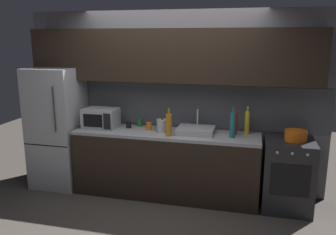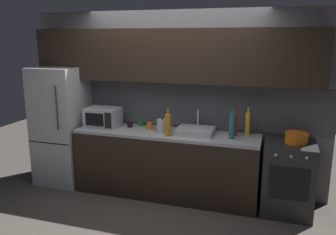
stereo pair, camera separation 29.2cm
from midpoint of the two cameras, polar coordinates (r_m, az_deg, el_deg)
ground_plane at (r=4.21m, az=-2.22°, el=-17.47°), size 10.00×10.00×0.00m
back_wall at (r=4.81m, az=2.50°, el=5.98°), size 4.23×0.44×2.50m
counter_run at (r=4.79m, az=1.43°, el=-7.59°), size 2.49×0.60×0.90m
refrigerator at (r=5.34m, az=-15.52°, el=-1.30°), size 0.68×0.69×1.72m
oven_range at (r=4.64m, az=20.80°, el=-9.20°), size 0.60×0.62×0.90m
microwave at (r=4.98m, az=-8.95°, el=0.06°), size 0.46×0.35×0.27m
sink_basin at (r=4.58m, az=6.36°, el=-2.20°), size 0.48×0.38×0.30m
kettle at (r=4.63m, az=0.88°, el=-1.38°), size 0.18×0.15×0.20m
wine_bottle_amber at (r=4.44m, az=1.86°, el=-1.17°), size 0.08×0.08×0.35m
wine_bottle_teal at (r=4.41m, az=12.33°, el=-1.37°), size 0.07×0.07×0.39m
wine_bottle_red at (r=4.55m, az=12.76°, el=-1.17°), size 0.06×0.06×0.35m
wine_bottle_yellow at (r=4.61m, az=14.70°, el=-0.99°), size 0.07×0.07×0.37m
mug_orange at (r=4.78m, az=-1.28°, el=-1.37°), size 0.08×0.08×0.10m
mug_dark at (r=4.90m, az=-4.54°, el=-1.12°), size 0.07×0.07×0.09m
mug_green at (r=4.97m, az=-2.76°, el=-0.80°), size 0.08×0.08×0.11m
cooking_pot at (r=4.48m, az=22.08°, el=-3.12°), size 0.27×0.27×0.13m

